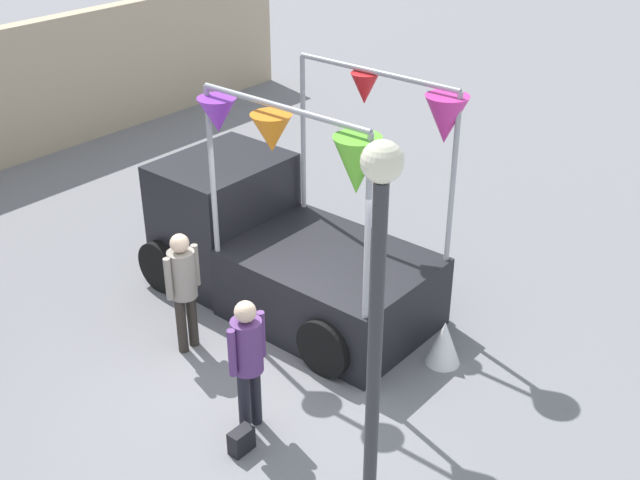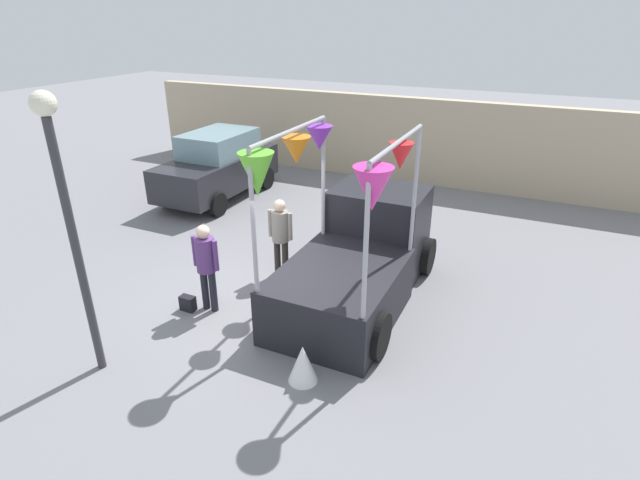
# 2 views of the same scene
# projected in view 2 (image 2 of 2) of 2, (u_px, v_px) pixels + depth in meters

# --- Properties ---
(ground_plane) EXTENTS (60.00, 60.00, 0.00)m
(ground_plane) POSITION_uv_depth(u_px,v_px,m) (261.00, 304.00, 9.26)
(ground_plane) COLOR slate
(vendor_truck) EXTENTS (2.33, 4.09, 3.28)m
(vendor_truck) POSITION_uv_depth(u_px,v_px,m) (360.00, 252.00, 9.27)
(vendor_truck) COLOR black
(vendor_truck) RESTS_ON ground
(parked_car) EXTENTS (1.88, 4.00, 1.88)m
(parked_car) POSITION_uv_depth(u_px,v_px,m) (218.00, 165.00, 14.23)
(parked_car) COLOR #26262B
(parked_car) RESTS_ON ground
(person_customer) EXTENTS (0.53, 0.34, 1.65)m
(person_customer) POSITION_uv_depth(u_px,v_px,m) (206.00, 260.00, 8.69)
(person_customer) COLOR black
(person_customer) RESTS_ON ground
(person_vendor) EXTENTS (0.53, 0.34, 1.65)m
(person_vendor) POSITION_uv_depth(u_px,v_px,m) (280.00, 231.00, 9.84)
(person_vendor) COLOR #2D2823
(person_vendor) RESTS_ON ground
(handbag) EXTENTS (0.28, 0.16, 0.28)m
(handbag) POSITION_uv_depth(u_px,v_px,m) (188.00, 303.00, 9.01)
(handbag) COLOR black
(handbag) RESTS_ON ground
(street_lamp) EXTENTS (0.32, 0.32, 4.10)m
(street_lamp) POSITION_uv_depth(u_px,v_px,m) (66.00, 203.00, 6.52)
(street_lamp) COLOR #333338
(street_lamp) RESTS_ON ground
(brick_boundary_wall) EXTENTS (18.00, 0.36, 2.60)m
(brick_boundary_wall) POSITION_uv_depth(u_px,v_px,m) (398.00, 139.00, 15.65)
(brick_boundary_wall) COLOR tan
(brick_boundary_wall) RESTS_ON ground
(folded_kite_bundle_white) EXTENTS (0.47, 0.47, 0.60)m
(folded_kite_bundle_white) POSITION_uv_depth(u_px,v_px,m) (303.00, 364.00, 7.22)
(folded_kite_bundle_white) COLOR white
(folded_kite_bundle_white) RESTS_ON ground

